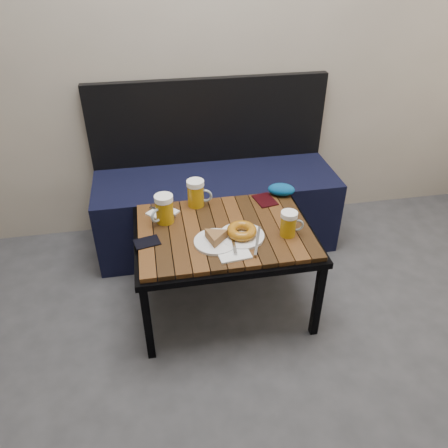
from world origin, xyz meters
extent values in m
cube|color=black|center=(-0.03, 1.74, 0.23)|extent=(1.40, 0.50, 0.45)
cube|color=black|center=(-0.03, 1.97, 0.70)|extent=(1.40, 0.05, 0.50)
cube|color=black|center=(-0.47, 0.90, 0.21)|extent=(0.04, 0.03, 0.42)
cube|color=black|center=(0.31, 0.90, 0.21)|extent=(0.04, 0.03, 0.42)
cube|color=black|center=(-0.47, 1.46, 0.21)|extent=(0.04, 0.04, 0.42)
cube|color=black|center=(0.31, 1.46, 0.21)|extent=(0.04, 0.04, 0.42)
cube|color=black|center=(-0.08, 1.18, 0.43)|extent=(0.84, 0.62, 0.03)
cube|color=#3E210E|center=(-0.08, 1.18, 0.46)|extent=(0.80, 0.58, 0.02)
cylinder|color=#AC7D0D|center=(-0.35, 1.29, 0.53)|extent=(0.12, 0.12, 0.12)
cylinder|color=white|center=(-0.35, 1.29, 0.60)|extent=(0.09, 0.09, 0.03)
torus|color=#8C999E|center=(-0.39, 1.26, 0.53)|extent=(0.06, 0.05, 0.07)
cylinder|color=#AC7D0D|center=(-0.18, 1.41, 0.53)|extent=(0.10, 0.10, 0.11)
cylinder|color=white|center=(-0.18, 1.41, 0.60)|extent=(0.09, 0.09, 0.03)
torus|color=#8C999E|center=(-0.14, 1.40, 0.53)|extent=(0.07, 0.03, 0.07)
cylinder|color=#AC7D0D|center=(0.19, 1.08, 0.52)|extent=(0.08, 0.08, 0.10)
cylinder|color=white|center=(0.19, 1.08, 0.58)|extent=(0.08, 0.08, 0.02)
torus|color=#8C999E|center=(0.24, 1.08, 0.52)|extent=(0.06, 0.02, 0.06)
cylinder|color=white|center=(-0.14, 1.08, 0.48)|extent=(0.20, 0.20, 0.01)
cylinder|color=white|center=(-0.02, 1.10, 0.48)|extent=(0.21, 0.21, 0.01)
torus|color=#7F420B|center=(-0.02, 1.10, 0.51)|extent=(0.14, 0.14, 0.04)
cube|color=#A5A8AD|center=(0.04, 1.04, 0.49)|extent=(0.08, 0.21, 0.00)
cube|color=#A5A8AD|center=(-0.07, 1.04, 0.49)|extent=(0.03, 0.16, 0.00)
cube|color=white|center=(-0.36, 1.37, 0.48)|extent=(0.17, 0.17, 0.01)
cube|color=#A5A8AD|center=(-0.36, 1.37, 0.48)|extent=(0.13, 0.12, 0.00)
cube|color=white|center=(-0.08, 0.99, 0.48)|extent=(0.15, 0.13, 0.01)
cube|color=black|center=(-0.44, 1.13, 0.47)|extent=(0.13, 0.10, 0.01)
cube|color=black|center=(0.17, 1.39, 0.48)|extent=(0.12, 0.15, 0.01)
ellipsoid|color=navy|center=(0.27, 1.44, 0.50)|extent=(0.16, 0.13, 0.06)
camera|label=1|loc=(-0.39, -0.47, 1.63)|focal=35.00mm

